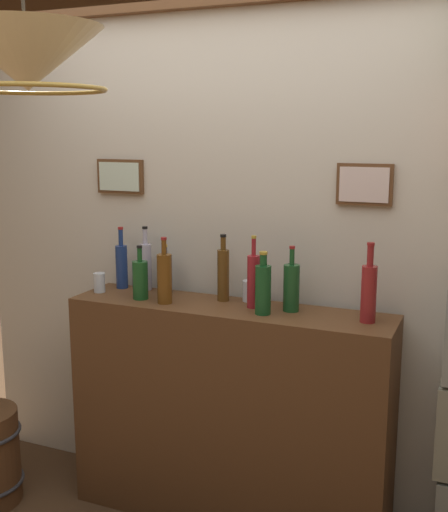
# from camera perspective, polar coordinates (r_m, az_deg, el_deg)

# --- Properties ---
(panelled_rear_partition) EXTENTS (3.18, 0.15, 2.61)m
(panelled_rear_partition) POSITION_cam_1_polar(r_m,az_deg,el_deg) (3.16, 2.17, 1.78)
(panelled_rear_partition) COLOR beige
(panelled_rear_partition) RESTS_ON ground
(bar_shelf_unit) EXTENTS (1.55, 0.36, 1.09)m
(bar_shelf_unit) POSITION_cam_1_polar(r_m,az_deg,el_deg) (3.18, 0.37, -13.99)
(bar_shelf_unit) COLOR brown
(bar_shelf_unit) RESTS_ON ground
(liquor_bottle_vodka) EXTENTS (0.06, 0.06, 0.32)m
(liquor_bottle_vodka) POSITION_cam_1_polar(r_m,az_deg,el_deg) (3.06, -0.07, -1.57)
(liquor_bottle_vodka) COLOR #593915
(liquor_bottle_vodka) RESTS_ON bar_shelf_unit
(liquor_bottle_brandy) EXTENTS (0.07, 0.07, 0.25)m
(liquor_bottle_brandy) POSITION_cam_1_polar(r_m,az_deg,el_deg) (3.23, -5.31, -1.53)
(liquor_bottle_brandy) COLOR black
(liquor_bottle_brandy) RESTS_ON bar_shelf_unit
(liquor_bottle_port) EXTENTS (0.08, 0.08, 0.26)m
(liquor_bottle_port) POSITION_cam_1_polar(r_m,az_deg,el_deg) (3.13, -7.50, -2.06)
(liquor_bottle_port) COLOR #1A5021
(liquor_bottle_port) RESTS_ON bar_shelf_unit
(liquor_bottle_sherry) EXTENTS (0.07, 0.07, 0.32)m
(liquor_bottle_sherry) POSITION_cam_1_polar(r_m,az_deg,el_deg) (3.03, -5.35, -1.92)
(liquor_bottle_sherry) COLOR brown
(liquor_bottle_sherry) RESTS_ON bar_shelf_unit
(liquor_bottle_gin) EXTENTS (0.06, 0.06, 0.34)m
(liquor_bottle_gin) POSITION_cam_1_polar(r_m,az_deg,el_deg) (2.95, 2.65, -2.16)
(liquor_bottle_gin) COLOR maroon
(liquor_bottle_gin) RESTS_ON bar_shelf_unit
(liquor_bottle_tequila) EXTENTS (0.07, 0.07, 0.35)m
(liquor_bottle_tequila) POSITION_cam_1_polar(r_m,az_deg,el_deg) (2.79, 12.82, -3.11)
(liquor_bottle_tequila) COLOR maroon
(liquor_bottle_tequila) RESTS_ON bar_shelf_unit
(liquor_bottle_amaro) EXTENTS (0.07, 0.07, 0.30)m
(liquor_bottle_amaro) POSITION_cam_1_polar(r_m,az_deg,el_deg) (2.91, 6.05, -2.75)
(liquor_bottle_amaro) COLOR #1A4B22
(liquor_bottle_amaro) RESTS_ON bar_shelf_unit
(liquor_bottle_rum) EXTENTS (0.06, 0.06, 0.32)m
(liquor_bottle_rum) POSITION_cam_1_polar(r_m,az_deg,el_deg) (3.35, -9.14, -0.79)
(liquor_bottle_rum) COLOR navy
(liquor_bottle_rum) RESTS_ON bar_shelf_unit
(liquor_bottle_vermouth) EXTENTS (0.06, 0.06, 0.33)m
(liquor_bottle_vermouth) POSITION_cam_1_polar(r_m,az_deg,el_deg) (3.30, -7.01, -0.82)
(liquor_bottle_vermouth) COLOR #BCB4C8
(liquor_bottle_vermouth) RESTS_ON bar_shelf_unit
(liquor_bottle_rye) EXTENTS (0.07, 0.07, 0.28)m
(liquor_bottle_rye) POSITION_cam_1_polar(r_m,az_deg,el_deg) (2.85, 3.51, -2.90)
(liquor_bottle_rye) COLOR #184C22
(liquor_bottle_rye) RESTS_ON bar_shelf_unit
(glass_tumbler_rocks) EXTENTS (0.06, 0.06, 0.10)m
(glass_tumbler_rocks) POSITION_cam_1_polar(r_m,az_deg,el_deg) (3.30, -11.09, -2.34)
(glass_tumbler_rocks) COLOR silver
(glass_tumbler_rocks) RESTS_ON bar_shelf_unit
(glass_tumbler_highball) EXTENTS (0.07, 0.07, 0.10)m
(glass_tumbler_highball) POSITION_cam_1_polar(r_m,az_deg,el_deg) (3.07, 2.32, -3.14)
(glass_tumbler_highball) COLOR silver
(glass_tumbler_highball) RESTS_ON bar_shelf_unit
(pendant_lamp) EXTENTS (0.54, 0.54, 0.64)m
(pendant_lamp) POSITION_cam_1_polar(r_m,az_deg,el_deg) (2.36, -17.25, 16.37)
(pendant_lamp) COLOR beige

